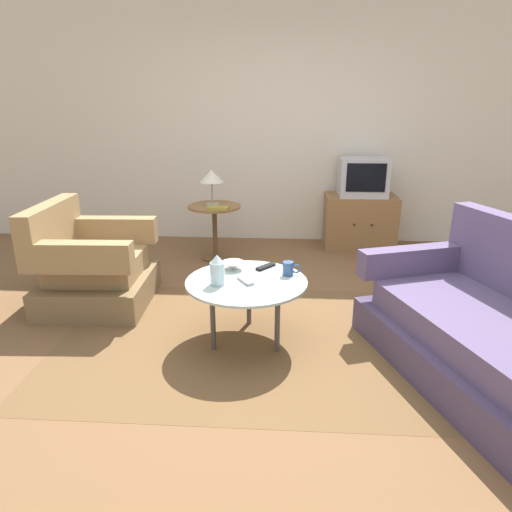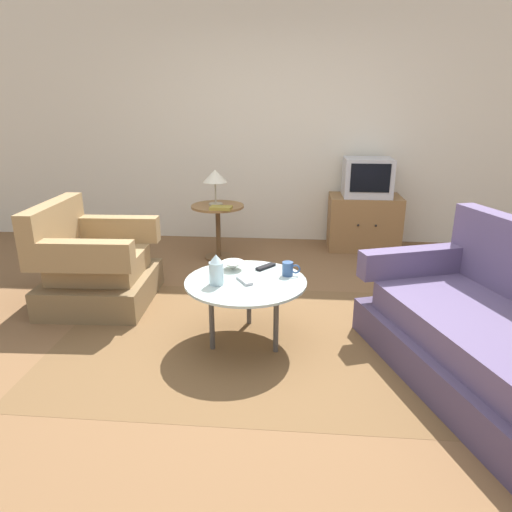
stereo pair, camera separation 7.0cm
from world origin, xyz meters
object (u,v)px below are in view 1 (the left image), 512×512
side_table (215,220)px  coffee_table (246,285)px  vase (217,270)px  tv_remote_silver (245,280)px  tv_stand (359,222)px  book (218,208)px  table_lamp (212,178)px  couch (498,336)px  armchair (92,269)px  tv_remote_dark (266,267)px  mug (289,269)px  television (363,177)px  bowl (233,266)px

side_table → coffee_table: bearing=-74.5°
vase → tv_remote_silver: 0.21m
tv_stand → book: bearing=-155.1°
table_lamp → vase: (0.32, -1.85, -0.32)m
couch → tv_stand: 2.69m
tv_remote_silver → armchair: bearing=35.1°
tv_remote_dark → couch: bearing=-74.7°
mug → tv_remote_silver: bearing=-153.5°
television → armchair: bearing=-145.1°
coffee_table → tv_remote_dark: size_ratio=5.20×
armchair → book: size_ratio=4.16×
tv_remote_silver → book: book is taller
couch → tv_remote_silver: 1.59m
tv_stand → book: book is taller
table_lamp → tv_remote_dark: size_ratio=2.30×
armchair → couch: couch is taller
vase → tv_stand: bearing=61.2°
vase → coffee_table: bearing=23.4°
tv_stand → tv_remote_dark: bearing=-116.1°
coffee_table → television: 2.56m
vase → mug: (0.47, 0.20, -0.05)m
coffee_table → tv_remote_dark: tv_remote_dark is taller
side_table → bowl: size_ratio=3.57×
side_table → television: (1.60, 0.50, 0.39)m
side_table → tv_remote_silver: (0.48, -1.79, 0.04)m
coffee_table → tv_remote_silver: tv_remote_silver is taller
mug → book: bearing=116.1°
television → book: bearing=-155.4°
tv_remote_dark → coffee_table: bearing=-165.4°
couch → vase: couch is taller
mug → television: bearing=69.0°
side_table → table_lamp: (-0.02, -0.00, 0.45)m
couch → table_lamp: 3.02m
tv_stand → couch: bearing=-80.9°
mug → tv_remote_dark: size_ratio=0.79×
tv_remote_dark → book: book is taller
tv_remote_dark → table_lamp: bearing=62.1°
couch → bowl: (-1.65, 0.60, 0.19)m
mug → couch: bearing=-21.9°
armchair → table_lamp: table_lamp is taller
television → mug: (-0.83, -2.15, -0.32)m
vase → mug: vase is taller
armchair → book: bearing=135.1°
vase → tv_remote_dark: bearing=47.9°
coffee_table → side_table: size_ratio=1.42×
tv_stand → tv_remote_silver: (-1.12, -2.30, 0.16)m
tv_remote_silver → vase: bearing=76.4°
coffee_table → tv_remote_dark: 0.29m
mug → tv_remote_dark: bearing=141.1°
tv_remote_silver → couch: bearing=-134.1°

